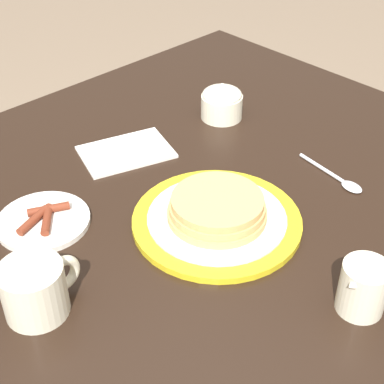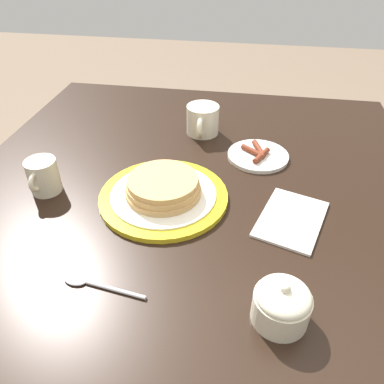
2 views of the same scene
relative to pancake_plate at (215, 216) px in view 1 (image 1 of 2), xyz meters
name	(u,v)px [view 1 (image 1 of 2)]	position (x,y,z in m)	size (l,w,h in m)	color
dining_table	(195,257)	(0.00, 0.05, -0.13)	(1.26, 1.09, 0.75)	black
pancake_plate	(215,216)	(0.00, 0.00, 0.00)	(0.29, 0.29, 0.06)	gold
side_plate_bacon	(43,220)	(-0.21, 0.20, -0.01)	(0.16, 0.16, 0.02)	silver
coffee_mug	(36,289)	(-0.31, 0.04, 0.02)	(0.12, 0.09, 0.08)	beige
creamer_pitcher	(363,287)	(0.02, -0.27, 0.02)	(0.10, 0.07, 0.09)	beige
sugar_bowl	(222,102)	(0.27, 0.25, 0.02)	(0.09, 0.09, 0.08)	beige
napkin	(126,152)	(0.03, 0.28, -0.02)	(0.20, 0.17, 0.01)	silver
spoon	(341,180)	(0.26, -0.07, -0.02)	(0.04, 0.15, 0.01)	silver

